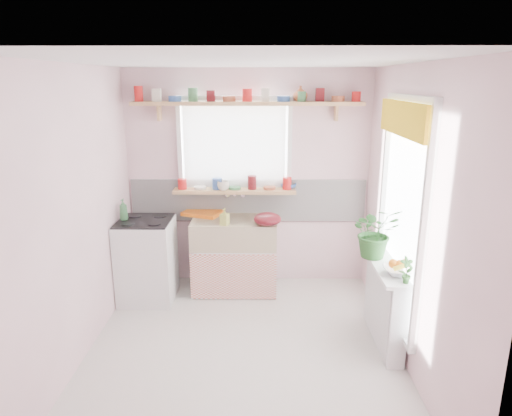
{
  "coord_description": "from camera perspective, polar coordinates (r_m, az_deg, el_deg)",
  "views": [
    {
      "loc": [
        0.17,
        -3.61,
        2.36
      ],
      "look_at": [
        0.11,
        0.55,
        1.2
      ],
      "focal_mm": 32.0,
      "sensor_mm": 36.0,
      "label": 1
    }
  ],
  "objects": [
    {
      "name": "room",
      "position": [
        4.6,
        6.96,
        3.11
      ],
      "size": [
        3.2,
        3.2,
        3.2
      ],
      "color": "silver",
      "rests_on": "ground"
    },
    {
      "name": "sill_bowl",
      "position": [
        5.29,
        4.08,
        2.8
      ],
      "size": [
        0.19,
        0.19,
        0.06
      ],
      "primitive_type": "imported",
      "rotation": [
        0.0,
        0.0,
        0.06
      ],
      "color": "#3259A4",
      "rests_on": "windowsill"
    },
    {
      "name": "soap_bottle_sink",
      "position": [
        4.93,
        -3.96,
        -1.1
      ],
      "size": [
        0.11,
        0.11,
        0.18
      ],
      "primitive_type": "imported",
      "rotation": [
        0.0,
        0.0,
        -0.35
      ],
      "color": "#C2CB5A",
      "rests_on": "sink_unit"
    },
    {
      "name": "sill_crockery",
      "position": [
        5.23,
        -2.88,
        2.96
      ],
      "size": [
        1.35,
        0.11,
        0.12
      ],
      "color": "red",
      "rests_on": "windowsill"
    },
    {
      "name": "pine_shelf",
      "position": [
        5.09,
        -1.1,
        12.93
      ],
      "size": [
        2.52,
        0.24,
        0.04
      ],
      "primitive_type": "cube",
      "color": "tan",
      "rests_on": "room"
    },
    {
      "name": "herb_pot",
      "position": [
        3.89,
        18.3,
        -7.41
      ],
      "size": [
        0.14,
        0.11,
        0.23
      ],
      "primitive_type": "imported",
      "rotation": [
        0.0,
        0.0,
        0.3
      ],
      "color": "#2C5B24",
      "rests_on": "radiator_ledge"
    },
    {
      "name": "shelf_crockery",
      "position": [
        5.09,
        -1.31,
        13.77
      ],
      "size": [
        2.47,
        0.11,
        0.12
      ],
      "color": "red",
      "rests_on": "pine_shelf"
    },
    {
      "name": "dish_tray",
      "position": [
        5.37,
        -6.63,
        -0.58
      ],
      "size": [
        0.51,
        0.45,
        0.04
      ],
      "primitive_type": "cube",
      "rotation": [
        0.0,
        0.0,
        -0.37
      ],
      "color": "orange",
      "rests_on": "sink_unit"
    },
    {
      "name": "shelf_vase",
      "position": [
        5.16,
        5.58,
        14.05
      ],
      "size": [
        0.16,
        0.16,
        0.17
      ],
      "primitive_type": "imported",
      "rotation": [
        0.0,
        0.0,
        -0.01
      ],
      "color": "#B86238",
      "rests_on": "pine_shelf"
    },
    {
      "name": "radiator_ledge",
      "position": [
        4.43,
        15.83,
        -11.29
      ],
      "size": [
        0.22,
        0.95,
        0.78
      ],
      "color": "white",
      "rests_on": "ground"
    },
    {
      "name": "sink_unit",
      "position": [
        5.28,
        -2.7,
        -5.81
      ],
      "size": [
        0.95,
        0.65,
        1.11
      ],
      "color": "white",
      "rests_on": "ground"
    },
    {
      "name": "colander",
      "position": [
        4.93,
        1.45,
        -1.39
      ],
      "size": [
        0.33,
        0.33,
        0.14
      ],
      "primitive_type": "ellipsoid",
      "rotation": [
        0.0,
        0.0,
        -0.11
      ],
      "color": "#550E16",
      "rests_on": "sink_unit"
    },
    {
      "name": "sill_cup",
      "position": [
        5.18,
        -4.11,
        2.8
      ],
      "size": [
        0.14,
        0.14,
        0.11
      ],
      "primitive_type": "imported",
      "rotation": [
        0.0,
        0.0,
        -0.04
      ],
      "color": "white",
      "rests_on": "windowsill"
    },
    {
      "name": "cooker",
      "position": [
        5.19,
        -13.47,
        -6.29
      ],
      "size": [
        0.58,
        0.58,
        0.93
      ],
      "color": "white",
      "rests_on": "ground"
    },
    {
      "name": "fruit",
      "position": [
        4.06,
        17.59,
        -6.7
      ],
      "size": [
        0.2,
        0.14,
        0.1
      ],
      "color": "orange",
      "rests_on": "fruit_bowl"
    },
    {
      "name": "fruit_bowl",
      "position": [
        4.08,
        17.47,
        -7.49
      ],
      "size": [
        0.28,
        0.28,
        0.07
      ],
      "primitive_type": "imported",
      "rotation": [
        0.0,
        0.0,
        -0.04
      ],
      "color": "silver",
      "rests_on": "radiator_ledge"
    },
    {
      "name": "cooker_bottle",
      "position": [
        5.08,
        -16.25,
        -0.18
      ],
      "size": [
        0.1,
        0.1,
        0.23
      ],
      "primitive_type": "imported",
      "rotation": [
        0.0,
        0.0,
        -0.16
      ],
      "color": "#397242",
      "rests_on": "cooker"
    },
    {
      "name": "windowsill",
      "position": [
        5.24,
        -2.68,
        2.16
      ],
      "size": [
        1.4,
        0.22,
        0.04
      ],
      "primitive_type": "cube",
      "color": "tan",
      "rests_on": "room"
    },
    {
      "name": "jade_plant",
      "position": [
        4.33,
        14.71,
        -2.91
      ],
      "size": [
        0.47,
        0.42,
        0.49
      ],
      "primitive_type": "imported",
      "rotation": [
        0.0,
        0.0,
        0.08
      ],
      "color": "#265B24",
      "rests_on": "radiator_ledge"
    }
  ]
}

